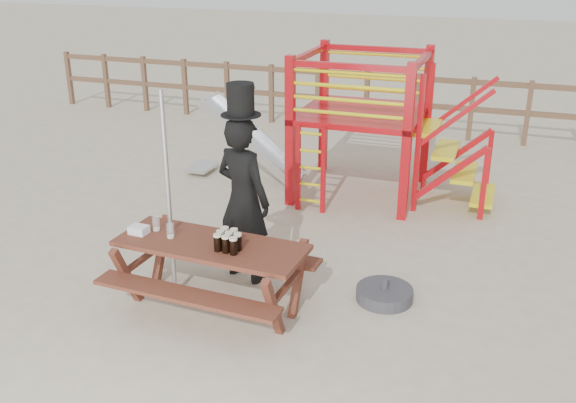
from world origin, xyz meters
The scene contains 10 objects.
ground centered at (0.00, 0.00, 0.00)m, with size 60.00×60.00×0.00m, color #C1B396.
back_fence centered at (0.00, 7.00, 0.74)m, with size 15.09×0.09×1.20m.
playground_fort centered at (0.12, 3.58, 1.07)m, with size 4.71×1.84×2.10m.
picnic_table centered at (-0.38, -0.14, 0.46)m, with size 1.94×1.39×0.73m.
man_with_hat centered at (-0.35, 0.60, 0.97)m, with size 0.77×0.62×2.17m.
metal_pole centered at (-0.89, -0.02, 1.09)m, with size 0.05×0.05×2.18m, color #B2B2B7.
parasol_base centered at (1.22, 0.60, 0.07)m, with size 0.59×0.59×0.25m.
paper_bag centered at (-1.16, -0.18, 0.77)m, with size 0.18×0.14×0.08m, color white.
stout_pints centered at (-0.17, -0.20, 0.82)m, with size 0.26×0.27×0.17m.
empty_glasses centered at (-0.92, -0.10, 0.80)m, with size 0.30×0.19×0.15m.
Camera 1 is at (2.24, -5.22, 3.42)m, focal length 40.00 mm.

